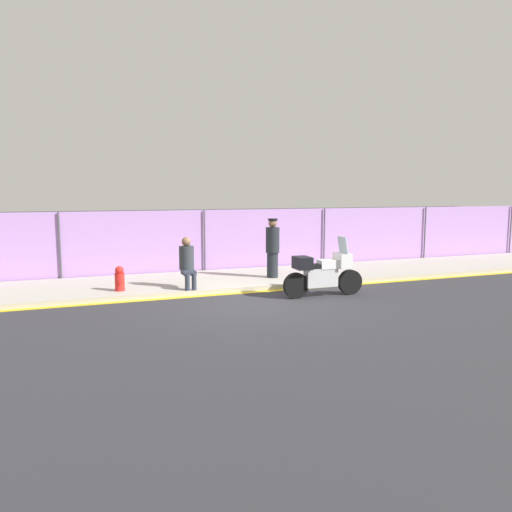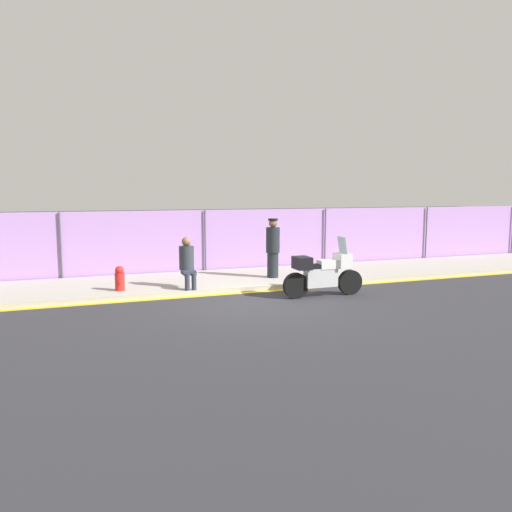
% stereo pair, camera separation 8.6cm
% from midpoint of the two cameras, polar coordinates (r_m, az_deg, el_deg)
% --- Properties ---
extents(ground_plane, '(120.00, 120.00, 0.00)m').
position_cam_midpoint_polar(ground_plane, '(11.66, -0.55, -5.36)').
color(ground_plane, '#2D2D33').
extents(sidewalk, '(31.17, 3.11, 0.12)m').
position_cam_midpoint_polar(sidewalk, '(14.24, -4.42, -2.78)').
color(sidewalk, '#ADA89E').
rests_on(sidewalk, ground_plane).
extents(curb_paint_stripe, '(31.17, 0.18, 0.01)m').
position_cam_midpoint_polar(curb_paint_stripe, '(12.71, -2.33, -4.27)').
color(curb_paint_stripe, gold).
rests_on(curb_paint_stripe, ground_plane).
extents(storefront_fence, '(29.61, 0.17, 2.00)m').
position_cam_midpoint_polar(storefront_fence, '(15.69, -6.13, 1.60)').
color(storefront_fence, '#AD7FC6').
rests_on(storefront_fence, ground_plane).
extents(motorcycle, '(2.10, 0.54, 1.47)m').
position_cam_midpoint_polar(motorcycle, '(12.35, 7.46, -1.89)').
color(motorcycle, black).
rests_on(motorcycle, ground_plane).
extents(officer_standing, '(0.39, 0.39, 1.69)m').
position_cam_midpoint_polar(officer_standing, '(14.21, 1.73, 0.97)').
color(officer_standing, '#1E2328').
rests_on(officer_standing, sidewalk).
extents(person_seated_on_curb, '(0.38, 0.67, 1.30)m').
position_cam_midpoint_polar(person_seated_on_curb, '(12.79, -8.06, -0.46)').
color(person_seated_on_curb, '#2D3342').
rests_on(person_seated_on_curb, sidewalk).
extents(fire_hydrant, '(0.24, 0.30, 0.62)m').
position_cam_midpoint_polar(fire_hydrant, '(12.81, -15.51, -2.52)').
color(fire_hydrant, red).
rests_on(fire_hydrant, sidewalk).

